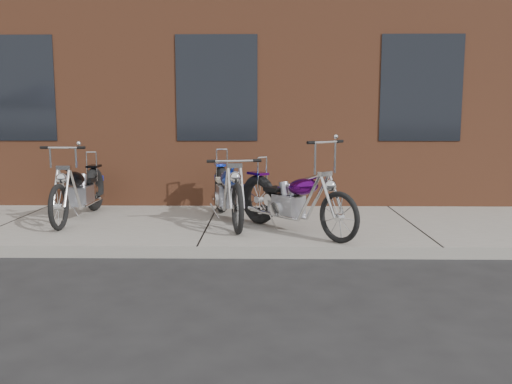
{
  "coord_description": "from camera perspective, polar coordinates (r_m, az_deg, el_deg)",
  "views": [
    {
      "loc": [
        0.82,
        -6.44,
        1.74
      ],
      "look_at": [
        0.71,
        0.8,
        0.71
      ],
      "focal_mm": 38.0,
      "sensor_mm": 36.0,
      "label": 1
    }
  ],
  "objects": [
    {
      "name": "chopper_purple",
      "position": [
        7.42,
        3.88,
        -1.08
      ],
      "size": [
        1.54,
        1.81,
        1.28
      ],
      "rotation": [
        0.0,
        0.0,
        -0.87
      ],
      "color": "black",
      "rests_on": "sidewalk"
    },
    {
      "name": "chopper_blue",
      "position": [
        8.14,
        -2.95,
        -0.09
      ],
      "size": [
        0.73,
        2.38,
        1.05
      ],
      "rotation": [
        0.0,
        0.0,
        -1.36
      ],
      "color": "black",
      "rests_on": "sidewalk"
    },
    {
      "name": "sidewalk",
      "position": [
        8.15,
        -4.93,
        -3.73
      ],
      "size": [
        22.0,
        3.0,
        0.15
      ],
      "primitive_type": "cube",
      "color": "gray",
      "rests_on": "ground"
    },
    {
      "name": "ground",
      "position": [
        6.72,
        -6.22,
        -6.97
      ],
      "size": [
        120.0,
        120.0,
        0.0
      ],
      "primitive_type": "plane",
      "color": "black",
      "rests_on": "ground"
    },
    {
      "name": "building_brick",
      "position": [
        14.64,
        -2.44,
        16.96
      ],
      "size": [
        22.0,
        10.0,
        8.0
      ],
      "primitive_type": "cube",
      "color": "brown",
      "rests_on": "ground"
    },
    {
      "name": "chopper_third",
      "position": [
        8.76,
        -18.09,
        -0.05
      ],
      "size": [
        0.56,
        2.28,
        1.16
      ],
      "rotation": [
        0.0,
        0.0,
        -1.57
      ],
      "color": "black",
      "rests_on": "sidewalk"
    }
  ]
}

